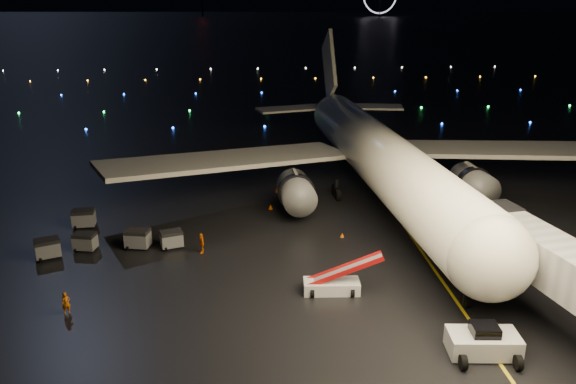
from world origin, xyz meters
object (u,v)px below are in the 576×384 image
baggage_cart_0 (138,239)px  baggage_cart_1 (172,239)px  belt_loader (332,274)px  crew_c (202,243)px  baggage_cart_3 (84,218)px  baggage_cart_4 (48,249)px  crew_a (66,303)px  pushback_tug (483,340)px  baggage_cart_2 (85,242)px  airliner (372,119)px

baggage_cart_0 → baggage_cart_1: baggage_cart_0 is taller
belt_loader → crew_c: bearing=146.3°
baggage_cart_3 → baggage_cart_4: (-1.24, -6.99, -0.02)m
crew_a → baggage_cart_4: bearing=83.0°
crew_a → baggage_cart_3: bearing=69.2°
pushback_tug → baggage_cart_1: size_ratio=2.30×
pushback_tug → baggage_cart_0: pushback_tug is taller
baggage_cart_2 → baggage_cart_4: bearing=-143.2°
airliner → baggage_cart_3: airliner is taller
belt_loader → baggage_cart_0: size_ratio=3.02×
baggage_cart_0 → baggage_cart_1: bearing=8.3°
baggage_cart_1 → baggage_cart_0: bearing=159.0°
baggage_cart_1 → baggage_cart_2: bearing=161.6°
baggage_cart_0 → crew_a: bearing=-94.5°
baggage_cart_4 → baggage_cart_2: bearing=2.5°
belt_loader → baggage_cart_2: (-21.06, 9.21, -0.72)m
baggage_cart_4 → baggage_cart_1: bearing=-16.4°
pushback_tug → baggage_cart_4: 36.29m
pushback_tug → baggage_cart_4: bearing=157.5°
airliner → baggage_cart_0: airliner is taller
belt_loader → baggage_cart_2: bearing=159.3°
pushback_tug → crew_a: pushback_tug is taller
crew_a → crew_c: size_ratio=0.89×
baggage_cart_0 → baggage_cart_3: baggage_cart_3 is taller
baggage_cart_0 → baggage_cart_2: 4.67m
airliner → crew_c: bearing=-143.3°
belt_loader → baggage_cart_3: 27.06m
airliner → baggage_cart_2: airliner is taller
belt_loader → baggage_cart_2: 22.99m
crew_c → baggage_cart_4: (-13.36, -0.02, -0.08)m
baggage_cart_3 → baggage_cart_2: bearing=-79.0°
crew_c → baggage_cart_2: crew_c is taller
pushback_tug → baggage_cart_2: bearing=153.3°
crew_a → baggage_cart_0: baggage_cart_0 is taller
airliner → belt_loader: size_ratio=9.64×
baggage_cart_3 → baggage_cart_4: baggage_cart_3 is taller
airliner → baggage_cart_1: 26.74m
pushback_tug → crew_a: 28.78m
airliner → pushback_tug: bearing=-92.6°
airliner → belt_loader: (-7.88, -23.46, -7.10)m
crew_a → baggage_cart_0: bearing=42.7°
baggage_cart_0 → baggage_cart_4: bearing=-157.3°
crew_c → baggage_cart_1: bearing=-131.4°
crew_a → baggage_cart_2: size_ratio=0.89×
belt_loader → baggage_cart_1: bearing=148.3°
baggage_cart_1 → baggage_cart_4: (-10.54, -1.39, 0.06)m
crew_c → baggage_cart_3: crew_c is taller
pushback_tug → baggage_cart_2: 34.50m
baggage_cart_1 → crew_a: bearing=-137.5°
belt_loader → crew_c: 13.13m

